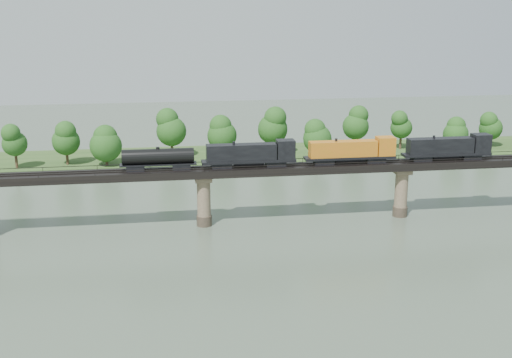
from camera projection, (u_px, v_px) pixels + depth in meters
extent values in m
plane|color=#3D4C3B|center=(218.00, 290.00, 96.89)|extent=(400.00, 400.00, 0.00)
cube|color=#2A471C|center=(191.00, 158.00, 177.86)|extent=(300.00, 24.00, 1.60)
cylinder|color=#473A2D|center=(204.00, 220.00, 125.28)|extent=(3.00, 3.00, 2.00)
cylinder|color=#7F6D53|center=(204.00, 198.00, 124.11)|extent=(2.60, 2.60, 9.00)
cube|color=#7F6D53|center=(203.00, 179.00, 123.07)|extent=(3.20, 3.20, 1.00)
cylinder|color=#473A2D|center=(400.00, 211.00, 130.95)|extent=(3.00, 3.00, 2.00)
cylinder|color=#7F6D53|center=(401.00, 190.00, 129.77)|extent=(2.60, 2.60, 9.00)
cube|color=#7F6D53|center=(402.00, 171.00, 128.73)|extent=(3.20, 3.20, 1.00)
cube|color=black|center=(203.00, 172.00, 122.74)|extent=(220.00, 5.00, 1.50)
cube|color=black|center=(203.00, 169.00, 121.81)|extent=(220.00, 0.12, 0.16)
cube|color=black|center=(203.00, 167.00, 123.24)|extent=(220.00, 0.12, 0.16)
cube|color=black|center=(204.00, 168.00, 120.07)|extent=(220.00, 0.10, 0.10)
cube|color=black|center=(202.00, 162.00, 124.65)|extent=(220.00, 0.10, 0.10)
cube|color=black|center=(204.00, 170.00, 120.16)|extent=(0.08, 0.08, 0.70)
cube|color=black|center=(202.00, 164.00, 124.74)|extent=(0.08, 0.08, 0.70)
cylinder|color=#382619|center=(16.00, 162.00, 162.60)|extent=(0.70, 0.70, 3.51)
sphere|color=#174313|center=(15.00, 144.00, 161.38)|extent=(6.31, 6.31, 6.31)
sphere|color=#174313|center=(13.00, 132.00, 160.62)|extent=(4.73, 4.73, 4.73)
cylinder|color=#382619|center=(67.00, 158.00, 166.76)|extent=(0.70, 0.70, 3.34)
sphere|color=#174313|center=(66.00, 141.00, 165.60)|extent=(7.18, 7.18, 7.18)
sphere|color=#174313|center=(65.00, 131.00, 164.87)|extent=(5.39, 5.39, 5.39)
cylinder|color=#382619|center=(107.00, 160.00, 165.71)|extent=(0.70, 0.70, 2.83)
sphere|color=#174313|center=(106.00, 146.00, 164.72)|extent=(8.26, 8.26, 8.26)
sphere|color=#174313|center=(105.00, 137.00, 164.11)|extent=(6.19, 6.19, 6.19)
cylinder|color=#382619|center=(172.00, 150.00, 174.20)|extent=(0.70, 0.70, 3.96)
sphere|color=#174313|center=(171.00, 131.00, 172.82)|extent=(8.07, 8.07, 8.07)
sphere|color=#174313|center=(171.00, 119.00, 171.96)|extent=(6.05, 6.05, 6.05)
cylinder|color=#382619|center=(222.00, 151.00, 174.75)|extent=(0.70, 0.70, 3.27)
sphere|color=#174313|center=(222.00, 136.00, 173.61)|extent=(8.03, 8.03, 8.03)
sphere|color=#174313|center=(222.00, 126.00, 172.90)|extent=(6.02, 6.02, 6.02)
cylinder|color=#382619|center=(273.00, 148.00, 177.78)|extent=(0.70, 0.70, 3.92)
sphere|color=#174313|center=(273.00, 129.00, 176.42)|extent=(8.29, 8.29, 8.29)
sphere|color=#174313|center=(273.00, 117.00, 175.57)|extent=(6.21, 6.21, 6.21)
cylinder|color=#382619|center=(317.00, 153.00, 172.80)|extent=(0.70, 0.70, 3.02)
sphere|color=#174313|center=(317.00, 139.00, 171.75)|extent=(7.74, 7.74, 7.74)
sphere|color=#174313|center=(318.00, 130.00, 171.09)|extent=(5.80, 5.80, 5.80)
cylinder|color=#382619|center=(355.00, 144.00, 182.86)|extent=(0.70, 0.70, 3.80)
sphere|color=#174313|center=(356.00, 126.00, 181.54)|extent=(7.47, 7.47, 7.47)
sphere|color=#174313|center=(356.00, 115.00, 180.71)|extent=(5.60, 5.60, 5.60)
cylinder|color=#382619|center=(400.00, 143.00, 185.07)|extent=(0.70, 0.70, 3.38)
sphere|color=#174313|center=(401.00, 128.00, 183.89)|extent=(6.23, 6.23, 6.23)
sphere|color=#174313|center=(402.00, 118.00, 183.16)|extent=(4.67, 4.67, 4.67)
cylinder|color=#382619|center=(455.00, 147.00, 181.51)|extent=(0.70, 0.70, 2.77)
sphere|color=#174313|center=(456.00, 134.00, 180.54)|extent=(7.04, 7.04, 7.04)
sphere|color=#174313|center=(456.00, 126.00, 179.94)|extent=(5.28, 5.28, 5.28)
cylinder|color=#382619|center=(489.00, 141.00, 188.31)|extent=(0.70, 0.70, 2.94)
sphere|color=#174313|center=(491.00, 128.00, 187.29)|extent=(6.73, 6.73, 6.73)
sphere|color=#174313|center=(492.00, 120.00, 186.65)|extent=(5.05, 5.05, 5.05)
cube|color=black|center=(471.00, 156.00, 130.10)|extent=(3.83, 2.30, 1.05)
cube|color=black|center=(421.00, 158.00, 128.61)|extent=(3.83, 2.30, 1.05)
cube|color=black|center=(446.00, 154.00, 129.18)|extent=(18.20, 2.87, 0.48)
cube|color=black|center=(440.00, 146.00, 128.52)|extent=(13.41, 2.59, 3.07)
cube|color=black|center=(481.00, 143.00, 129.66)|extent=(3.45, 2.87, 3.64)
cylinder|color=black|center=(446.00, 157.00, 129.32)|extent=(5.75, 1.34, 1.34)
cube|color=black|center=(375.00, 160.00, 127.25)|extent=(3.83, 2.30, 1.05)
cube|color=black|center=(324.00, 162.00, 125.76)|extent=(3.83, 2.30, 1.05)
cube|color=black|center=(350.00, 157.00, 126.33)|extent=(18.20, 2.87, 0.48)
cube|color=#BC6116|center=(343.00, 149.00, 125.67)|extent=(13.41, 2.59, 3.07)
cube|color=#BC6116|center=(385.00, 146.00, 126.81)|extent=(3.45, 2.87, 3.64)
cylinder|color=black|center=(350.00, 160.00, 126.47)|extent=(5.75, 1.34, 1.34)
cube|color=black|center=(276.00, 163.00, 124.40)|extent=(3.83, 2.30, 1.05)
cube|color=black|center=(222.00, 165.00, 122.91)|extent=(3.83, 2.30, 1.05)
cube|color=black|center=(249.00, 161.00, 123.48)|extent=(18.20, 2.87, 0.48)
cube|color=black|center=(241.00, 152.00, 122.82)|extent=(13.41, 2.59, 3.07)
cube|color=black|center=(285.00, 149.00, 123.96)|extent=(3.45, 2.87, 3.64)
cylinder|color=black|center=(249.00, 163.00, 123.62)|extent=(5.75, 1.34, 1.34)
cube|color=black|center=(181.00, 167.00, 121.82)|extent=(3.35, 2.11, 1.05)
cube|color=black|center=(135.00, 168.00, 120.60)|extent=(3.35, 2.11, 1.05)
cube|color=black|center=(158.00, 164.00, 121.05)|extent=(14.37, 2.30, 0.29)
cylinder|color=black|center=(158.00, 156.00, 120.65)|extent=(13.41, 2.87, 2.87)
cylinder|color=black|center=(158.00, 148.00, 120.25)|extent=(0.67, 0.67, 0.48)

